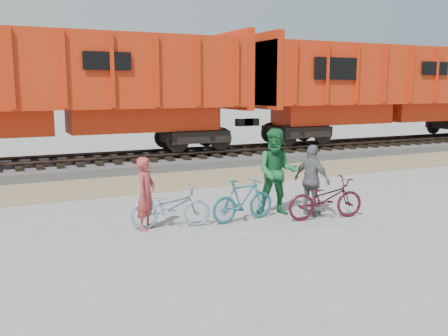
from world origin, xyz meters
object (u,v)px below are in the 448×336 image
Objects in this scene: bicycle_blue at (170,207)px; bicycle_maroon at (325,198)px; hopper_car_center at (58,87)px; hopper_car_right at (386,87)px; person_solo at (146,193)px; bicycle_teal at (243,200)px; person_woman at (312,180)px; person_man at (277,172)px.

bicycle_maroon is at bearing -91.82° from bicycle_blue.
hopper_car_right is (15.00, 0.00, 0.00)m from hopper_car_center.
person_solo is (-3.93, 0.95, 0.29)m from bicycle_maroon.
bicycle_teal is 1.74m from person_woman.
bicycle_teal is at bearing 65.00° from person_woman.
person_woman is at bearing -139.70° from hopper_car_right.
bicycle_maroon is 4.05m from person_solo.
hopper_car_center is 8.16× the size of bicycle_blue.
person_solo reaches higher than bicycle_maroon.
person_man is 0.83m from person_woman.
hopper_car_center is 6.89× the size of person_man.
hopper_car_right reaches higher than person_man.
bicycle_maroon is at bearing 177.38° from person_woman.
hopper_car_right reaches higher than bicycle_blue.
person_woman is (4.40, -8.99, -2.17)m from hopper_car_center.
person_man is at bearing -85.23° from bicycle_teal.
bicycle_maroon is 0.55m from person_woman.
person_woman is at bearing -63.95° from hopper_car_center.
hopper_car_center is 8.98m from bicycle_blue.
person_man is (-11.28, -8.55, -1.99)m from hopper_car_right.
hopper_car_right is 8.38× the size of person_woman.
person_man is (2.64, -0.01, 0.57)m from bicycle_blue.
hopper_car_center reaches higher than bicycle_maroon.
bicycle_blue is at bearing -82.85° from hopper_car_center.
bicycle_blue is 1.07× the size of bicycle_teal.
bicycle_blue is at bearing -151.12° from person_man.
bicycle_blue is at bearing 85.05° from bicycle_maroon.
person_solo is at bearing 65.10° from person_woman.
person_woman reaches higher than bicycle_teal.
person_solo is 3.16m from person_man.
hopper_car_right reaches higher than bicycle_maroon.
person_solo is (0.57, -8.44, -2.24)m from hopper_car_center.
person_woman reaches higher than person_solo.
bicycle_maroon reaches higher than bicycle_blue.
bicycle_maroon is 1.09× the size of person_woman.
hopper_car_center reaches higher than bicycle_teal.
hopper_car_right is at bearing -39.15° from bicycle_maroon.
person_man is (-0.78, 0.85, 0.54)m from bicycle_maroon.
hopper_car_right is 14.30m from person_man.
person_woman reaches higher than bicycle_maroon.
bicycle_maroon is at bearing -18.28° from person_man.
bicycle_maroon is 1.18× the size of person_solo.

